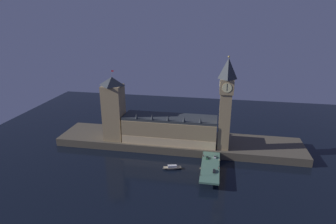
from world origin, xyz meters
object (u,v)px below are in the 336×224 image
pedestrian_far_rail (204,155)px  boat_upstream (172,168)px  street_lamp_near (201,171)px  street_lamp_mid (219,162)px  victoria_tower (114,108)px  car_southbound_lead (214,171)px  street_lamp_far (203,151)px  car_southbound_trail (215,157)px  car_northbound_lead (207,158)px  pedestrian_mid_walk (218,168)px  clock_tower (226,102)px

pedestrian_far_rail → boat_upstream: size_ratio=0.11×
street_lamp_near → street_lamp_mid: size_ratio=1.01×
victoria_tower → street_lamp_near: bearing=-31.3°
car_southbound_lead → street_lamp_far: (-9.44, 22.92, 3.35)m
car_southbound_lead → pedestrian_far_rail: bearing=112.3°
street_lamp_mid → car_southbound_trail: bearing=104.1°
car_southbound_trail → street_lamp_mid: street_lamp_mid is taller
street_lamp_far → car_northbound_lead: bearing=-45.8°
car_southbound_trail → pedestrian_far_rail: (-9.04, 0.32, 0.25)m
pedestrian_mid_walk → street_lamp_far: street_lamp_far is taller
clock_tower → car_northbound_lead: 47.09m
car_northbound_lead → pedestrian_far_rail: size_ratio=2.65×
car_southbound_lead → street_lamp_mid: size_ratio=0.78×
street_lamp_mid → street_lamp_far: (-12.86, 14.72, 0.27)m
car_southbound_trail → street_lamp_mid: 14.35m
car_southbound_lead → pedestrian_mid_walk: 5.16m
street_lamp_mid → pedestrian_mid_walk: bearing=-95.7°
pedestrian_far_rail → street_lamp_far: street_lamp_far is taller
car_southbound_trail → street_lamp_far: size_ratio=0.59×
car_northbound_lead → pedestrian_mid_walk: bearing=-59.3°
car_southbound_trail → street_lamp_near: bearing=-108.5°
clock_tower → street_lamp_near: size_ratio=12.70×
car_northbound_lead → boat_upstream: size_ratio=0.28×
pedestrian_mid_walk → street_lamp_far: bearing=123.6°
street_lamp_near → street_lamp_far: (0.00, 29.44, 0.24)m
clock_tower → car_southbound_lead: size_ratio=16.44×
car_northbound_lead → street_lamp_far: (-3.41, 3.51, 3.41)m
victoria_tower → street_lamp_far: bearing=-13.9°
street_lamp_near → boat_upstream: bearing=145.1°
car_northbound_lead → street_lamp_near: (-3.41, -25.93, 3.17)m
street_lamp_near → street_lamp_far: 29.44m
pedestrian_far_rail → street_lamp_far: size_ratio=0.26×
victoria_tower → pedestrian_far_rail: (81.85, -20.94, -28.12)m
clock_tower → street_lamp_mid: (-2.56, -31.07, -37.83)m
clock_tower → car_northbound_lead: (-12.01, -19.86, -40.98)m
car_northbound_lead → street_lamp_mid: bearing=-49.9°
victoria_tower → car_northbound_lead: 92.54m
pedestrian_far_rail → boat_upstream: pedestrian_far_rail is taller
pedestrian_far_rail → street_lamp_mid: bearing=-48.1°
victoria_tower → street_lamp_near: size_ratio=10.29×
victoria_tower → car_southbound_trail: 97.56m
victoria_tower → street_lamp_mid: bearing=-20.3°
car_southbound_lead → boat_upstream: bearing=163.7°
pedestrian_mid_walk → pedestrian_far_rail: pedestrian_mid_walk is taller
street_lamp_near → boat_upstream: street_lamp_near is taller
clock_tower → boat_upstream: size_ratio=4.84×
car_southbound_lead → pedestrian_far_rail: size_ratio=2.78×
victoria_tower → clock_tower: bearing=-2.2°
car_southbound_lead → pedestrian_far_rail: pedestrian_far_rail is taller
street_lamp_far → street_lamp_near: bearing=-90.0°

